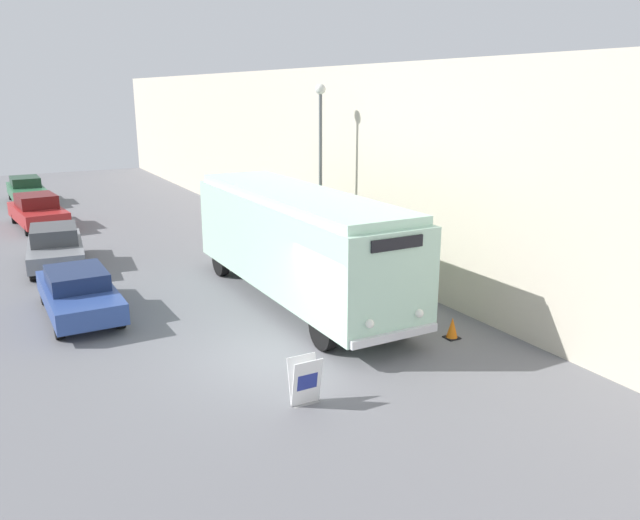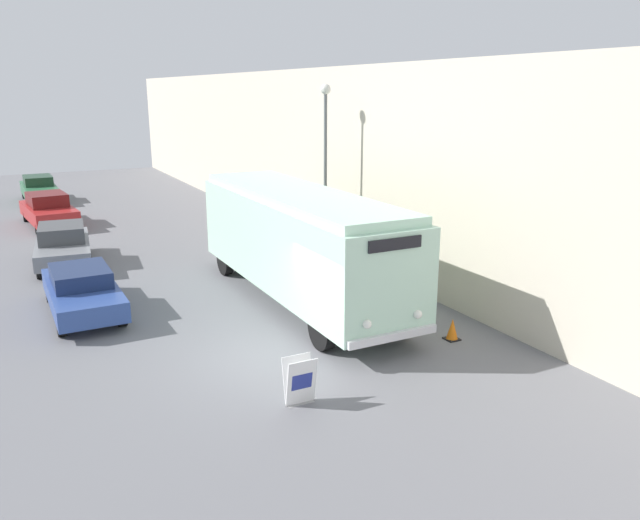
{
  "view_description": "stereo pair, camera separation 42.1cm",
  "coord_description": "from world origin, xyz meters",
  "px_view_note": "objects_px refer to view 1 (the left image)",
  "views": [
    {
      "loc": [
        -5.82,
        -12.63,
        6.28
      ],
      "look_at": [
        1.74,
        1.14,
        1.97
      ],
      "focal_mm": 35.0,
      "sensor_mm": 36.0,
      "label": 1
    },
    {
      "loc": [
        -5.45,
        -12.82,
        6.28
      ],
      "look_at": [
        1.74,
        1.14,
        1.97
      ],
      "focal_mm": 35.0,
      "sensor_mm": 36.0,
      "label": 2
    }
  ],
  "objects_px": {
    "traffic_cone": "(452,328)",
    "parked_car_near": "(79,292)",
    "parked_car_mid": "(55,246)",
    "parked_car_distant": "(26,189)",
    "parked_car_far": "(38,211)",
    "vintage_bus": "(297,240)",
    "streetlamp": "(320,151)",
    "sign_board": "(305,382)"
  },
  "relations": [
    {
      "from": "sign_board",
      "to": "parked_car_distant",
      "type": "bearing_deg",
      "value": 96.04
    },
    {
      "from": "sign_board",
      "to": "parked_car_near",
      "type": "bearing_deg",
      "value": 112.72
    },
    {
      "from": "streetlamp",
      "to": "traffic_cone",
      "type": "relative_size",
      "value": 11.44
    },
    {
      "from": "parked_car_far",
      "to": "streetlamp",
      "type": "bearing_deg",
      "value": -61.34
    },
    {
      "from": "parked_car_near",
      "to": "parked_car_mid",
      "type": "distance_m",
      "value": 5.82
    },
    {
      "from": "sign_board",
      "to": "parked_car_mid",
      "type": "relative_size",
      "value": 0.22
    },
    {
      "from": "traffic_cone",
      "to": "sign_board",
      "type": "bearing_deg",
      "value": -165.74
    },
    {
      "from": "streetlamp",
      "to": "traffic_cone",
      "type": "height_order",
      "value": "streetlamp"
    },
    {
      "from": "vintage_bus",
      "to": "parked_car_near",
      "type": "relative_size",
      "value": 2.27
    },
    {
      "from": "parked_car_mid",
      "to": "traffic_cone",
      "type": "relative_size",
      "value": 8.33
    },
    {
      "from": "parked_car_distant",
      "to": "parked_car_far",
      "type": "bearing_deg",
      "value": -91.87
    },
    {
      "from": "vintage_bus",
      "to": "streetlamp",
      "type": "relative_size",
      "value": 1.59
    },
    {
      "from": "vintage_bus",
      "to": "parked_car_mid",
      "type": "bearing_deg",
      "value": 128.19
    },
    {
      "from": "parked_car_far",
      "to": "traffic_cone",
      "type": "distance_m",
      "value": 21.59
    },
    {
      "from": "streetlamp",
      "to": "parked_car_distant",
      "type": "height_order",
      "value": "streetlamp"
    },
    {
      "from": "vintage_bus",
      "to": "parked_car_far",
      "type": "distance_m",
      "value": 16.5
    },
    {
      "from": "parked_car_distant",
      "to": "sign_board",
      "type": "bearing_deg",
      "value": -85.33
    },
    {
      "from": "parked_car_near",
      "to": "parked_car_far",
      "type": "height_order",
      "value": "parked_car_far"
    },
    {
      "from": "vintage_bus",
      "to": "sign_board",
      "type": "relative_size",
      "value": 10.16
    },
    {
      "from": "parked_car_near",
      "to": "traffic_cone",
      "type": "relative_size",
      "value": 8.02
    },
    {
      "from": "sign_board",
      "to": "traffic_cone",
      "type": "relative_size",
      "value": 1.79
    },
    {
      "from": "parked_car_distant",
      "to": "traffic_cone",
      "type": "relative_size",
      "value": 8.35
    },
    {
      "from": "sign_board",
      "to": "parked_car_mid",
      "type": "bearing_deg",
      "value": 103.27
    },
    {
      "from": "parked_car_distant",
      "to": "traffic_cone",
      "type": "xyz_separation_m",
      "value": [
        8.0,
        -27.37,
        -0.49
      ]
    },
    {
      "from": "sign_board",
      "to": "traffic_cone",
      "type": "bearing_deg",
      "value": 14.26
    },
    {
      "from": "parked_car_near",
      "to": "sign_board",
      "type": "bearing_deg",
      "value": -67.9
    },
    {
      "from": "parked_car_near",
      "to": "traffic_cone",
      "type": "distance_m",
      "value": 10.49
    },
    {
      "from": "parked_car_far",
      "to": "parked_car_mid",
      "type": "bearing_deg",
      "value": -96.78
    },
    {
      "from": "parked_car_far",
      "to": "traffic_cone",
      "type": "relative_size",
      "value": 8.58
    },
    {
      "from": "sign_board",
      "to": "parked_car_far",
      "type": "xyz_separation_m",
      "value": [
        -3.09,
        21.29,
        0.28
      ]
    },
    {
      "from": "streetlamp",
      "to": "parked_car_near",
      "type": "bearing_deg",
      "value": -171.41
    },
    {
      "from": "parked_car_far",
      "to": "parked_car_near",
      "type": "bearing_deg",
      "value": -96.62
    },
    {
      "from": "traffic_cone",
      "to": "parked_car_near",
      "type": "bearing_deg",
      "value": 141.69
    },
    {
      "from": "streetlamp",
      "to": "parked_car_distant",
      "type": "distance_m",
      "value": 21.56
    },
    {
      "from": "vintage_bus",
      "to": "streetlamp",
      "type": "bearing_deg",
      "value": 51.05
    },
    {
      "from": "vintage_bus",
      "to": "streetlamp",
      "type": "distance_m",
      "value": 4.62
    },
    {
      "from": "parked_car_mid",
      "to": "parked_car_distant",
      "type": "distance_m",
      "value": 15.05
    },
    {
      "from": "vintage_bus",
      "to": "parked_car_near",
      "type": "bearing_deg",
      "value": 163.18
    },
    {
      "from": "vintage_bus",
      "to": "parked_car_far",
      "type": "bearing_deg",
      "value": 111.04
    },
    {
      "from": "parked_car_mid",
      "to": "vintage_bus",
      "type": "bearing_deg",
      "value": -45.91
    },
    {
      "from": "sign_board",
      "to": "traffic_cone",
      "type": "xyz_separation_m",
      "value": [
        4.97,
        1.26,
        -0.21
      ]
    },
    {
      "from": "vintage_bus",
      "to": "parked_car_distant",
      "type": "distance_m",
      "value": 23.47
    }
  ]
}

